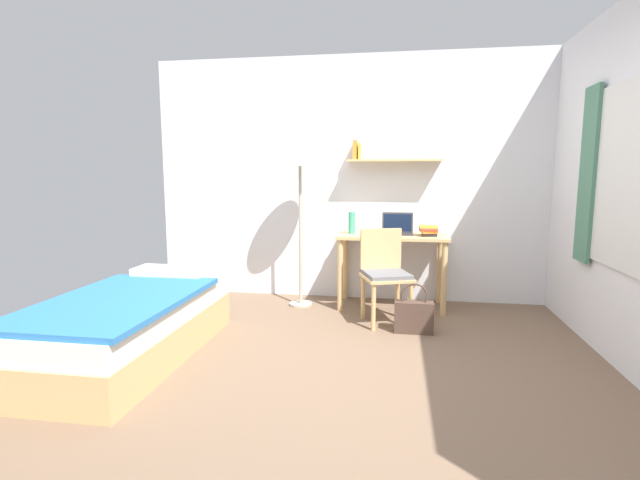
{
  "coord_description": "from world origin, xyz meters",
  "views": [
    {
      "loc": [
        0.44,
        -3.07,
        1.37
      ],
      "look_at": [
        -0.14,
        0.51,
        0.85
      ],
      "focal_mm": 26.34,
      "sensor_mm": 36.0,
      "label": 1
    }
  ],
  "objects_px": {
    "bed": "(128,326)",
    "book_stack": "(429,230)",
    "desk": "(392,248)",
    "laptop": "(397,228)",
    "standing_lamp": "(300,163)",
    "water_bottle": "(352,223)",
    "desk_chair": "(385,271)",
    "handbag": "(414,316)"
  },
  "relations": [
    {
      "from": "desk",
      "to": "laptop",
      "type": "height_order",
      "value": "laptop"
    },
    {
      "from": "desk",
      "to": "laptop",
      "type": "bearing_deg",
      "value": 50.5
    },
    {
      "from": "bed",
      "to": "standing_lamp",
      "type": "relative_size",
      "value": 1.11
    },
    {
      "from": "bed",
      "to": "water_bottle",
      "type": "bearing_deg",
      "value": 47.88
    },
    {
      "from": "water_bottle",
      "to": "book_stack",
      "type": "bearing_deg",
      "value": -2.96
    },
    {
      "from": "bed",
      "to": "water_bottle",
      "type": "height_order",
      "value": "water_bottle"
    },
    {
      "from": "water_bottle",
      "to": "book_stack",
      "type": "relative_size",
      "value": 0.89
    },
    {
      "from": "bed",
      "to": "water_bottle",
      "type": "distance_m",
      "value": 2.34
    },
    {
      "from": "desk_chair",
      "to": "laptop",
      "type": "distance_m",
      "value": 0.67
    },
    {
      "from": "desk_chair",
      "to": "book_stack",
      "type": "distance_m",
      "value": 0.71
    },
    {
      "from": "book_stack",
      "to": "standing_lamp",
      "type": "bearing_deg",
      "value": -177.02
    },
    {
      "from": "water_bottle",
      "to": "handbag",
      "type": "bearing_deg",
      "value": -52.04
    },
    {
      "from": "bed",
      "to": "book_stack",
      "type": "distance_m",
      "value": 2.87
    },
    {
      "from": "bed",
      "to": "water_bottle",
      "type": "xyz_separation_m",
      "value": [
        1.52,
        1.68,
        0.62
      ]
    },
    {
      "from": "desk_chair",
      "to": "standing_lamp",
      "type": "distance_m",
      "value": 1.38
    },
    {
      "from": "water_bottle",
      "to": "standing_lamp",
      "type": "bearing_deg",
      "value": -168.39
    },
    {
      "from": "desk_chair",
      "to": "handbag",
      "type": "relative_size",
      "value": 1.95
    },
    {
      "from": "laptop",
      "to": "water_bottle",
      "type": "xyz_separation_m",
      "value": [
        -0.46,
        -0.06,
        0.06
      ]
    },
    {
      "from": "bed",
      "to": "desk_chair",
      "type": "bearing_deg",
      "value": 32.0
    },
    {
      "from": "desk_chair",
      "to": "laptop",
      "type": "height_order",
      "value": "laptop"
    },
    {
      "from": "bed",
      "to": "desk",
      "type": "bearing_deg",
      "value": 41.0
    },
    {
      "from": "standing_lamp",
      "to": "book_stack",
      "type": "relative_size",
      "value": 6.61
    },
    {
      "from": "desk_chair",
      "to": "book_stack",
      "type": "relative_size",
      "value": 3.41
    },
    {
      "from": "bed",
      "to": "handbag",
      "type": "bearing_deg",
      "value": 22.66
    },
    {
      "from": "desk",
      "to": "desk_chair",
      "type": "xyz_separation_m",
      "value": [
        -0.06,
        -0.51,
        -0.14
      ]
    },
    {
      "from": "book_stack",
      "to": "handbag",
      "type": "relative_size",
      "value": 0.57
    },
    {
      "from": "standing_lamp",
      "to": "handbag",
      "type": "distance_m",
      "value": 1.87
    },
    {
      "from": "book_stack",
      "to": "water_bottle",
      "type": "bearing_deg",
      "value": 177.04
    },
    {
      "from": "desk_chair",
      "to": "standing_lamp",
      "type": "bearing_deg",
      "value": 155.26
    },
    {
      "from": "laptop",
      "to": "water_bottle",
      "type": "distance_m",
      "value": 0.47
    },
    {
      "from": "desk",
      "to": "standing_lamp",
      "type": "relative_size",
      "value": 0.66
    },
    {
      "from": "bed",
      "to": "laptop",
      "type": "bearing_deg",
      "value": 41.28
    },
    {
      "from": "water_bottle",
      "to": "bed",
      "type": "bearing_deg",
      "value": -132.12
    },
    {
      "from": "standing_lamp",
      "to": "water_bottle",
      "type": "xyz_separation_m",
      "value": [
        0.52,
        0.11,
        -0.61
      ]
    },
    {
      "from": "handbag",
      "to": "bed",
      "type": "bearing_deg",
      "value": -157.34
    },
    {
      "from": "laptop",
      "to": "water_bottle",
      "type": "height_order",
      "value": "water_bottle"
    },
    {
      "from": "water_bottle",
      "to": "handbag",
      "type": "relative_size",
      "value": 0.51
    },
    {
      "from": "desk",
      "to": "water_bottle",
      "type": "xyz_separation_m",
      "value": [
        -0.41,
        0.0,
        0.25
      ]
    },
    {
      "from": "desk_chair",
      "to": "bed",
      "type": "bearing_deg",
      "value": -148.0
    },
    {
      "from": "water_bottle",
      "to": "handbag",
      "type": "distance_m",
      "value": 1.23
    },
    {
      "from": "handbag",
      "to": "book_stack",
      "type": "bearing_deg",
      "value": 78.37
    },
    {
      "from": "standing_lamp",
      "to": "laptop",
      "type": "bearing_deg",
      "value": 9.62
    }
  ]
}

